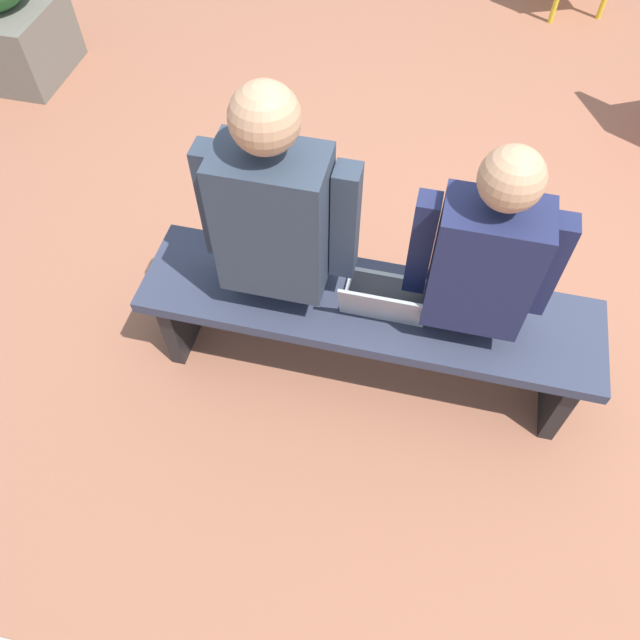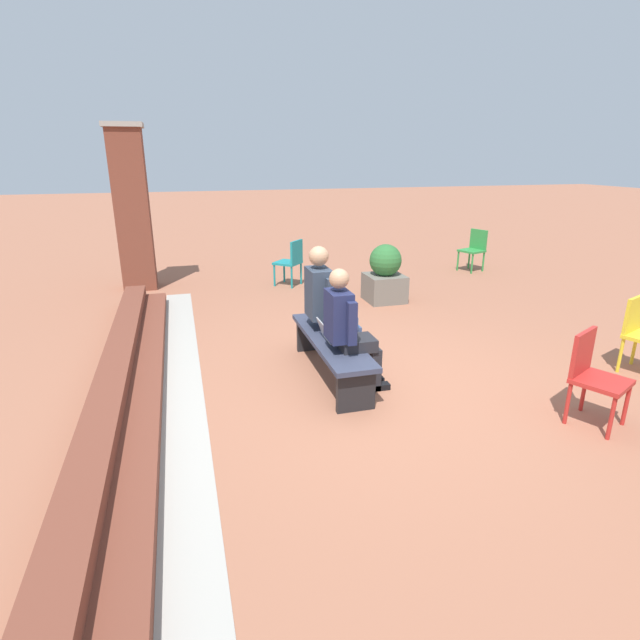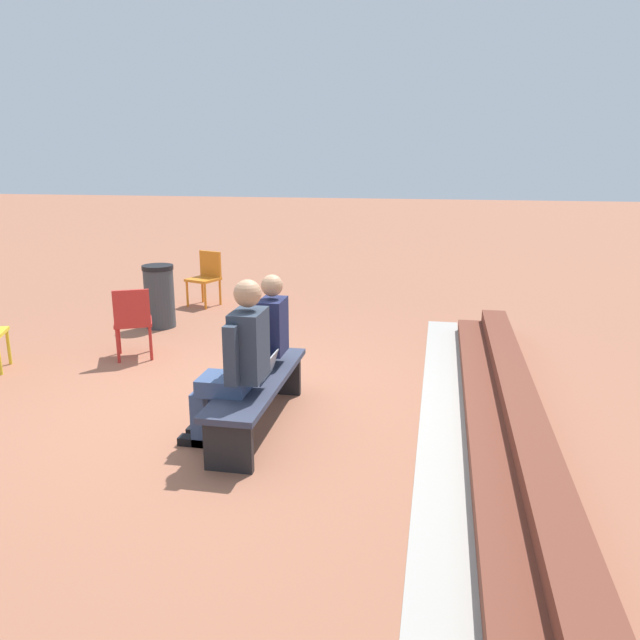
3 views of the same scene
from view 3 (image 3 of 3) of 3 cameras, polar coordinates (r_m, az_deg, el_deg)
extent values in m
plane|color=#9E6047|center=(5.94, -8.08, -8.01)|extent=(60.00, 60.00, 0.00)
cube|color=#A8A399|center=(5.34, 11.11, -10.83)|extent=(7.81, 0.40, 0.01)
cube|color=brown|center=(5.34, 16.60, -10.34)|extent=(7.01, 0.60, 0.15)
cube|color=brown|center=(5.30, 18.35, -8.91)|extent=(7.01, 0.30, 0.15)
cube|color=#33384C|center=(5.37, -5.68, -5.56)|extent=(1.80, 0.44, 0.05)
cube|color=black|center=(6.17, -3.52, -5.00)|extent=(0.06, 0.37, 0.40)
cube|color=black|center=(4.76, -8.38, -11.36)|extent=(0.06, 0.37, 0.40)
cube|color=#232328|center=(5.72, -6.17, -3.46)|extent=(0.30, 0.35, 0.12)
cube|color=#232328|center=(5.94, -7.51, -5.66)|extent=(0.10, 0.11, 0.45)
cube|color=black|center=(6.02, -7.93, -7.35)|extent=(0.10, 0.21, 0.06)
cube|color=#232328|center=(5.80, -8.00, -6.19)|extent=(0.10, 0.11, 0.45)
cube|color=black|center=(5.88, -8.43, -7.92)|extent=(0.10, 0.21, 0.06)
cube|color=#1E2347|center=(5.58, -4.34, -0.57)|extent=(0.34, 0.21, 0.49)
cube|color=navy|center=(5.62, -5.42, -0.86)|extent=(0.04, 0.01, 0.30)
cube|color=#1E2347|center=(5.80, -4.38, -0.16)|extent=(0.08, 0.09, 0.42)
cube|color=#1E2347|center=(5.41, -5.56, -1.30)|extent=(0.08, 0.09, 0.42)
sphere|color=tan|center=(5.49, -4.42, 3.17)|extent=(0.19, 0.19, 0.19)
cube|color=#384C75|center=(5.09, -8.73, -5.84)|extent=(0.33, 0.39, 0.14)
cube|color=#384C75|center=(5.33, -10.31, -8.20)|extent=(0.11, 0.12, 0.45)
cube|color=black|center=(5.43, -10.80, -9.99)|extent=(0.11, 0.24, 0.07)
cube|color=#384C75|center=(5.18, -11.01, -8.93)|extent=(0.11, 0.12, 0.45)
cube|color=black|center=(5.28, -11.51, -10.76)|extent=(0.11, 0.24, 0.07)
cube|color=#2D3847|center=(4.91, -6.51, -2.28)|extent=(0.37, 0.24, 0.55)
cube|color=#2D3847|center=(5.15, -6.45, -1.69)|extent=(0.09, 0.10, 0.47)
cube|color=#2D3847|center=(4.72, -8.14, -3.28)|extent=(0.09, 0.10, 0.47)
sphere|color=tan|center=(4.81, -6.65, 2.43)|extent=(0.22, 0.22, 0.22)
cube|color=#9EA0A5|center=(5.42, -5.92, -4.97)|extent=(0.32, 0.22, 0.02)
cube|color=#2D2D33|center=(5.42, -6.02, -4.84)|extent=(0.29, 0.15, 0.00)
cube|color=#9EA0A5|center=(5.35, -4.50, -4.01)|extent=(0.32, 0.07, 0.19)
cube|color=#33519E|center=(5.35, -4.58, -4.01)|extent=(0.28, 0.06, 0.17)
cube|color=red|center=(7.54, -16.72, -0.19)|extent=(0.56, 0.56, 0.04)
cube|color=red|center=(7.30, -16.85, 1.11)|extent=(0.21, 0.37, 0.40)
cylinder|color=red|center=(7.77, -15.26, -1.34)|extent=(0.04, 0.04, 0.40)
cylinder|color=red|center=(7.78, -17.91, -1.52)|extent=(0.04, 0.04, 0.40)
cylinder|color=red|center=(7.42, -15.22, -2.08)|extent=(0.04, 0.04, 0.40)
cylinder|color=red|center=(7.43, -17.99, -2.27)|extent=(0.04, 0.04, 0.40)
cube|color=orange|center=(9.91, -10.64, 3.67)|extent=(0.53, 0.53, 0.04)
cube|color=orange|center=(10.02, -9.99, 5.09)|extent=(0.17, 0.39, 0.40)
cylinder|color=orange|center=(9.94, -12.04, 2.33)|extent=(0.04, 0.04, 0.40)
cylinder|color=orange|center=(9.71, -10.45, 2.12)|extent=(0.04, 0.04, 0.40)
cylinder|color=orange|center=(10.20, -10.70, 2.72)|extent=(0.04, 0.04, 0.40)
cylinder|color=orange|center=(9.98, -9.12, 2.52)|extent=(0.04, 0.04, 0.40)
cylinder|color=gold|center=(7.85, -26.58, -2.24)|extent=(0.04, 0.04, 0.40)
cylinder|color=#383D42|center=(8.79, -14.46, 1.92)|extent=(0.40, 0.40, 0.80)
cylinder|color=black|center=(8.71, -14.64, 4.67)|extent=(0.42, 0.42, 0.06)
camera|label=1|loc=(4.97, 11.31, 15.54)|focal=35.00mm
camera|label=2|loc=(9.59, 11.26, 14.65)|focal=28.00mm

